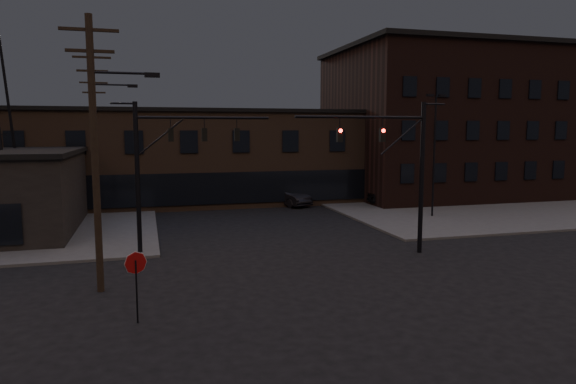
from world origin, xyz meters
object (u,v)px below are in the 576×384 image
object	(u,v)px
traffic_signal_near	(403,161)
traffic_signal_far	(162,160)
car_crossing	(287,196)
parked_car_lot_b	(477,192)
parked_car_lot_a	(392,196)
stop_sign	(136,270)

from	to	relation	value
traffic_signal_near	traffic_signal_far	xyz separation A→B (m)	(-12.07, 3.50, 0.08)
traffic_signal_near	traffic_signal_far	bearing A→B (deg)	163.83
traffic_signal_near	car_crossing	bearing A→B (deg)	93.74
traffic_signal_far	car_crossing	world-z (taller)	traffic_signal_far
parked_car_lot_b	car_crossing	xyz separation A→B (m)	(-17.90, 1.78, -0.02)
traffic_signal_near	parked_car_lot_a	xyz separation A→B (m)	(7.48, 15.80, -4.08)
parked_car_lot_b	traffic_signal_near	bearing A→B (deg)	140.35
parked_car_lot_a	parked_car_lot_b	world-z (taller)	parked_car_lot_a
stop_sign	parked_car_lot_a	size ratio (longest dim) A/B	0.60
car_crossing	traffic_signal_far	bearing A→B (deg)	-149.66
traffic_signal_far	traffic_signal_near	bearing A→B (deg)	-16.17
traffic_signal_far	parked_car_lot_b	size ratio (longest dim) A/B	1.67
parked_car_lot_a	car_crossing	world-z (taller)	car_crossing
traffic_signal_far	parked_car_lot_a	world-z (taller)	traffic_signal_far
stop_sign	car_crossing	xyz separation A→B (m)	(12.15, 24.97, -1.02)
parked_car_lot_b	traffic_signal_far	bearing A→B (deg)	119.98
stop_sign	parked_car_lot_b	size ratio (longest dim) A/B	0.52
traffic_signal_far	parked_car_lot_b	bearing A→B (deg)	24.65
traffic_signal_far	parked_car_lot_b	xyz separation A→B (m)	(28.76, 13.20, -4.17)
stop_sign	parked_car_lot_a	distance (m)	30.53
stop_sign	parked_car_lot_b	world-z (taller)	stop_sign
car_crossing	parked_car_lot_b	bearing A→B (deg)	-29.39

